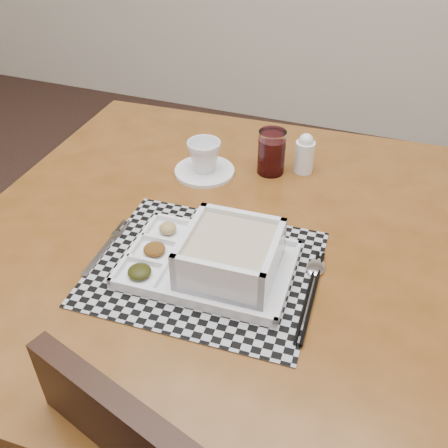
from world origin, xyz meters
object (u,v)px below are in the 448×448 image
Objects in this scene: dining_table at (222,260)px; creamer_bottle at (305,154)px; serving_tray at (222,259)px; cup at (204,156)px; juice_glass at (271,154)px.

creamer_bottle reaches higher than dining_table.
dining_table is at bearing -109.12° from creamer_bottle.
dining_table is at bearing 111.95° from serving_tray.
dining_table is 11.00× the size of creamer_bottle.
juice_glass is at bearing 2.88° from cup.
serving_tray is 0.43m from creamer_bottle.
creamer_bottle is (0.23, 0.10, 0.00)m from cup.
cup is 0.81× the size of creamer_bottle.
cup is at bearing 121.41° from dining_table.
creamer_bottle is (0.08, 0.03, -0.00)m from juice_glass.
juice_glass is at bearing -156.99° from creamer_bottle.
dining_table is 3.43× the size of serving_tray.
cup reaches higher than dining_table.
cup is (-0.17, 0.33, 0.01)m from serving_tray.
serving_tray reaches higher than cup.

